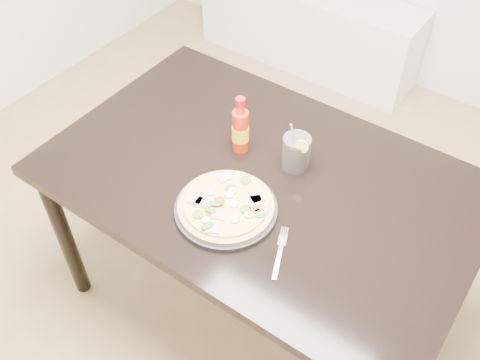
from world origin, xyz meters
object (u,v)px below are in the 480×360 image
Objects in this scene: fork at (280,251)px; cola_cup at (296,153)px; dining_table at (261,192)px; hot_sauce_bottle at (240,130)px; media_console at (307,27)px; pizza at (226,205)px; plate at (226,209)px.

cola_cup is at bearing 91.88° from fork.
hot_sauce_bottle is (-0.13, 0.06, 0.17)m from dining_table.
media_console is at bearing 114.31° from dining_table.
pizza is 1.64× the size of fork.
plate is at bearing 148.50° from fork.
dining_table is 0.22m from hot_sauce_bottle.
dining_table is at bearing -65.69° from media_console.
dining_table is 1.00× the size of media_console.
cola_cup reaches higher than plate.
plate is (-0.00, -0.19, 0.09)m from dining_table.
hot_sauce_bottle reaches higher than fork.
cola_cup is 1.00× the size of fork.
fork is at bearing -8.51° from pizza.
hot_sauce_bottle is at bearing 153.70° from dining_table.
plate reaches higher than dining_table.
dining_table is 1.86m from media_console.
media_console is at bearing 111.25° from hot_sauce_bottle.
cola_cup is 0.36m from fork.
pizza is 0.30m from cola_cup.
dining_table is 4.43× the size of plate.
plate is 0.22m from fork.
cola_cup reaches higher than dining_table.
cola_cup is (0.06, 0.10, 0.14)m from dining_table.
hot_sauce_bottle is at bearing 116.42° from plate.
media_console is (-0.81, 1.55, -0.56)m from cola_cup.
media_console is (-0.74, 1.84, -0.51)m from plate.
fork is at bearing -8.69° from plate.
pizza is at bearing -63.49° from hot_sauce_bottle.
dining_table is 0.21m from plate.
fork is (0.22, -0.03, -0.02)m from pizza.
dining_table is 0.22m from pizza.
fork is at bearing -46.10° from dining_table.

